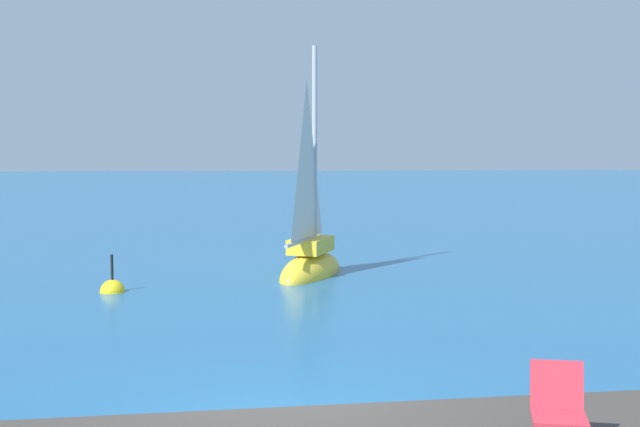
{
  "coord_description": "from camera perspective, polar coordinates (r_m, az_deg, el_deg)",
  "views": [
    {
      "loc": [
        -0.21,
        -9.9,
        3.45
      ],
      "look_at": [
        1.12,
        8.99,
        1.78
      ],
      "focal_mm": 48.11,
      "sensor_mm": 36.0,
      "label": 1
    }
  ],
  "objects": [
    {
      "name": "beach_chair",
      "position": [
        8.28,
        15.54,
        -12.07
      ],
      "size": [
        0.61,
        0.69,
        0.8
      ],
      "rotation": [
        0.0,
        0.0,
        4.47
      ],
      "color": "#E03342",
      "rests_on": "shore_ledge"
    },
    {
      "name": "marker_buoy",
      "position": [
        19.86,
        -13.64,
        -5.07
      ],
      "size": [
        0.56,
        0.56,
        1.13
      ],
      "color": "yellow",
      "rests_on": "ground"
    },
    {
      "name": "sailboat_near",
      "position": [
        21.61,
        -0.64,
        -3.21
      ],
      "size": [
        2.32,
        3.5,
        6.32
      ],
      "rotation": [
        0.0,
        0.0,
        1.18
      ],
      "color": "yellow",
      "rests_on": "ground"
    }
  ]
}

